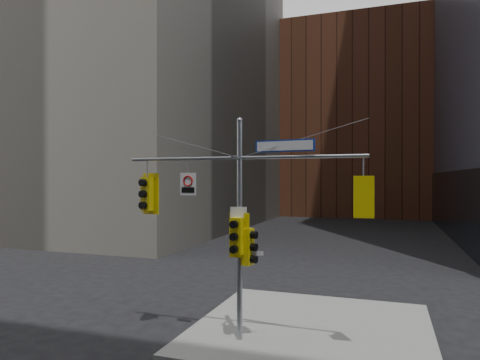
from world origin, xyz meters
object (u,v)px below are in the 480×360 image
Objects in this scene: signal_assembly at (240,207)px; traffic_light_pole_side at (249,247)px; street_sign_blade at (284,146)px; traffic_light_pole_front at (237,236)px; traffic_light_west_arm at (147,194)px; traffic_light_east_arm at (363,197)px; regulatory_sign_arm at (188,183)px.

signal_assembly reaches higher than traffic_light_pole_side.
signal_assembly reaches higher than street_sign_blade.
traffic_light_pole_front is at bearing -89.88° from signal_assembly.
traffic_light_west_arm is 0.75× the size of street_sign_blade.
signal_assembly is 0.94m from traffic_light_pole_front.
street_sign_blade reaches higher than traffic_light_east_arm.
traffic_light_east_arm is 1.62× the size of regulatory_sign_arm.
signal_assembly is 5.53× the size of traffic_light_west_arm.
street_sign_blade is at bearing 14.92° from traffic_light_pole_front.
traffic_light_west_arm is 5.13m from street_sign_blade.
traffic_light_east_arm is 5.67m from regulatory_sign_arm.
traffic_light_west_arm reaches higher than traffic_light_east_arm.
signal_assembly is at bearing 94.68° from traffic_light_pole_front.
signal_assembly is 3.86m from traffic_light_east_arm.
traffic_light_pole_side is 3.40m from street_sign_blade.
traffic_light_west_arm is (-3.41, 0.01, 0.38)m from signal_assembly.
traffic_light_pole_front is (0.00, -0.27, -0.90)m from signal_assembly.
traffic_light_west_arm is at bearing 179.87° from traffic_light_pole_front.
traffic_light_east_arm is at bearing 0.02° from signal_assembly.
signal_assembly reaches higher than traffic_light_west_arm.
traffic_light_pole_side is (-3.51, -0.00, -1.65)m from traffic_light_east_arm.
regulatory_sign_arm reaches higher than traffic_light_east_arm.
traffic_light_east_arm is (3.84, 0.00, 0.38)m from signal_assembly.
traffic_light_west_arm is at bearing -175.25° from regulatory_sign_arm.
signal_assembly is 6.53× the size of traffic_light_east_arm.
street_sign_blade is (4.89, -0.01, 1.55)m from traffic_light_west_arm.
street_sign_blade is 2.56× the size of regulatory_sign_arm.
traffic_light_east_arm reaches higher than traffic_light_pole_front.
traffic_light_east_arm is (7.25, -0.01, -0.00)m from traffic_light_west_arm.
traffic_light_pole_front is 1.90× the size of regulatory_sign_arm.
traffic_light_pole_front is at bearing 140.53° from traffic_light_pole_side.
traffic_light_east_arm is 2.83m from street_sign_blade.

